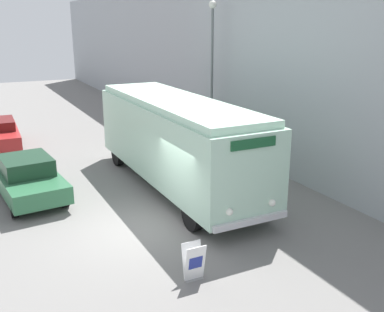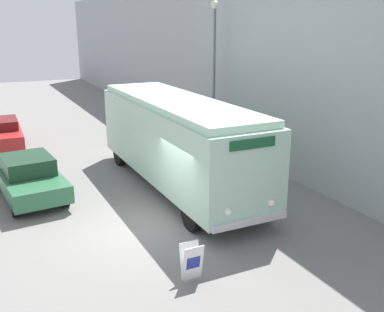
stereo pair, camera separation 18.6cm
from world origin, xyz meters
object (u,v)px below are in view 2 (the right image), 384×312
Objects in this scene: vintage_bus at (177,138)px; streetlamp at (214,58)px; parked_car_near at (29,177)px; parked_car_mid at (3,132)px; sign_board at (192,262)px.

vintage_bus is 6.09m from streetlamp.
parked_car_near reaches higher than parked_car_mid.
vintage_bus is 6.79m from sign_board.
streetlamp is 10.16m from parked_car_near.
vintage_bus is 1.45× the size of streetlamp.
parked_car_near is 0.94× the size of parked_car_mid.
parked_car_mid is (-5.61, 9.41, -1.22)m from vintage_bus.
parked_car_mid is at bearing 101.67° from sign_board.
sign_board is at bearing -111.16° from vintage_bus.
parked_car_mid is at bearing 87.14° from parked_car_near.
streetlamp is 11.49m from parked_car_mid.
vintage_bus is 2.14× the size of parked_car_mid.
sign_board is 0.20× the size of parked_car_mid.
vintage_bus reaches higher than sign_board.
sign_board is at bearing -76.49° from parked_car_mid.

